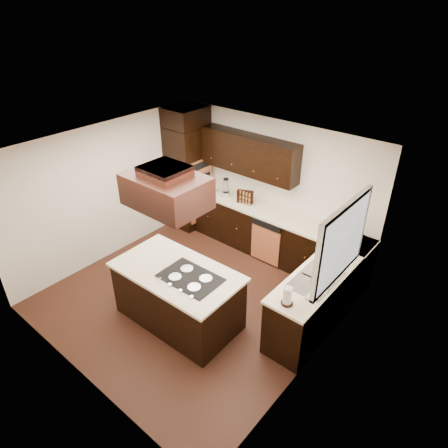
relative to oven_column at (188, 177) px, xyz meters
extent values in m
cube|color=#562C1D|center=(1.78, -1.71, -1.07)|extent=(4.20, 4.20, 0.02)
cube|color=silver|center=(1.78, -1.71, 1.45)|extent=(4.20, 4.20, 0.02)
cube|color=white|center=(1.78, 0.40, 0.19)|extent=(4.20, 0.02, 2.50)
cube|color=white|center=(1.78, -3.81, 0.19)|extent=(4.20, 0.02, 2.50)
cube|color=white|center=(-0.33, -1.71, 0.19)|extent=(0.02, 4.20, 2.50)
cube|color=white|center=(3.88, -1.71, 0.19)|extent=(0.02, 4.20, 2.50)
cube|color=black|center=(0.00, 0.00, 0.00)|extent=(0.65, 0.75, 2.12)
cube|color=#C96C40|center=(0.35, 0.00, 0.06)|extent=(0.05, 0.62, 0.78)
cube|color=black|center=(1.81, 0.09, -0.62)|extent=(2.93, 0.60, 0.88)
cube|color=black|center=(3.58, -0.80, -0.62)|extent=(0.60, 2.40, 0.88)
cube|color=#FFEFCB|center=(1.81, 0.08, -0.16)|extent=(2.93, 0.63, 0.04)
cube|color=#FFEFCB|center=(3.56, -0.80, -0.16)|extent=(0.63, 2.40, 0.04)
cube|color=black|center=(1.34, 0.23, 0.75)|extent=(2.00, 0.34, 0.72)
cube|color=#C96C40|center=(2.10, -0.20, -0.66)|extent=(0.60, 0.05, 0.72)
cube|color=silver|center=(3.85, -1.16, 0.59)|extent=(0.06, 1.32, 1.12)
cube|color=white|center=(3.87, -1.16, 0.59)|extent=(0.00, 1.20, 1.00)
cube|color=beige|center=(3.79, -1.57, 0.64)|extent=(0.02, 0.34, 0.90)
cube|color=beige|center=(3.79, -0.74, 0.64)|extent=(0.02, 0.34, 0.90)
cube|color=silver|center=(3.58, -1.16, -0.14)|extent=(0.52, 0.84, 0.01)
cube|color=black|center=(1.94, -2.25, -0.62)|extent=(1.82, 1.02, 0.88)
cube|color=#FFEFCB|center=(1.94, -2.25, -0.16)|extent=(1.89, 1.09, 0.04)
cube|color=black|center=(2.22, -2.24, -0.13)|extent=(0.86, 0.59, 0.01)
cube|color=black|center=(1.88, -2.25, 1.10)|extent=(1.05, 0.72, 0.42)
cube|color=black|center=(1.88, -2.25, 1.38)|extent=(0.55, 0.50, 0.13)
cylinder|color=silver|center=(0.99, 0.02, -0.09)|extent=(0.15, 0.15, 0.10)
cone|color=silver|center=(0.99, 0.02, 0.09)|extent=(0.13, 0.13, 0.26)
cube|color=black|center=(1.42, 0.05, -0.01)|extent=(0.31, 0.19, 0.26)
imported|color=silver|center=(0.60, 0.08, -0.11)|extent=(0.31, 0.31, 0.06)
imported|color=silver|center=(3.51, -0.55, -0.05)|extent=(0.10, 0.10, 0.17)
cylinder|color=silver|center=(3.53, -1.83, -0.01)|extent=(0.16, 0.16, 0.26)
camera|label=1|loc=(5.40, -5.32, 3.32)|focal=32.00mm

